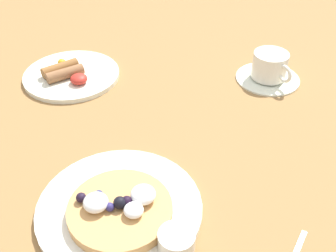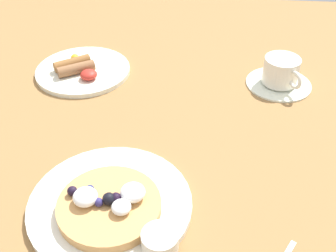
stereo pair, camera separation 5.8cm
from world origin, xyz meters
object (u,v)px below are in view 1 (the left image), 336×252
at_px(breakfast_plate, 72,75).
at_px(coffee_cup, 270,65).
at_px(coffee_saucer, 268,78).
at_px(syrup_ramekin, 176,240).
at_px(pancake_plate, 120,208).

height_order(breakfast_plate, coffee_cup, coffee_cup).
bearing_deg(coffee_saucer, coffee_cup, -61.92).
bearing_deg(breakfast_plate, syrup_ramekin, -64.03).
bearing_deg(breakfast_plate, coffee_saucer, -1.66).
distance_m(syrup_ramekin, coffee_saucer, 0.52).
distance_m(breakfast_plate, coffee_saucer, 0.46).
xyz_separation_m(coffee_saucer, coffee_cup, (0.00, -0.00, 0.04)).
bearing_deg(coffee_cup, syrup_ramekin, -115.81).
height_order(syrup_ramekin, coffee_saucer, syrup_ramekin).
distance_m(syrup_ramekin, breakfast_plate, 0.54).
xyz_separation_m(pancake_plate, coffee_cup, (0.32, 0.39, 0.03)).
bearing_deg(coffee_cup, coffee_saucer, 118.08).
height_order(syrup_ramekin, coffee_cup, coffee_cup).
bearing_deg(breakfast_plate, pancake_plate, -70.06).
distance_m(pancake_plate, coffee_cup, 0.51).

